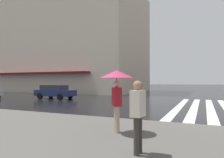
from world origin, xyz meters
The scene contains 6 objects.
ground_plane centered at (0.00, 0.00, 0.00)m, with size 220.00×220.00×0.00m, color black.
zebra_crossing centered at (4.00, -0.11, 0.00)m, with size 13.00×5.50×0.01m.
haussmann_block_mid centered at (20.69, 23.97, 10.36)m, with size 17.58×26.83×21.16m.
car_navy centered at (5.50, 14.78, 0.76)m, with size 1.85×4.10×1.41m.
pedestrian_in_red_jacket centered at (-5.49, 3.37, 1.83)m, with size 1.11×1.11×2.02m.
pedestrian_approaching_kerb centered at (-7.17, 2.15, 1.14)m, with size 0.42×0.28×1.68m.
Camera 1 is at (-11.80, 0.76, 1.82)m, focal length 33.60 mm.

